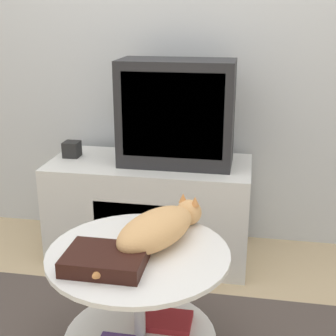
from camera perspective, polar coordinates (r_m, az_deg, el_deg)
The scene contains 7 objects.
wall_back at distance 2.78m, azimuth 1.38°, elevation 17.33°, with size 8.00×0.05×2.60m.
tv_stand at distance 2.69m, azimuth -2.19°, elevation -5.02°, with size 1.12×0.50×0.57m.
tv at distance 2.50m, azimuth 1.05°, elevation 6.72°, with size 0.61×0.30×0.56m.
speaker at distance 2.73m, azimuth -11.64°, elevation 2.26°, with size 0.09×0.09×0.09m.
coffee_table at distance 1.86m, azimuth -3.37°, elevation -15.15°, with size 0.68×0.68×0.50m.
dvd_box at distance 1.66m, azimuth -7.68°, elevation -11.03°, with size 0.28×0.21×0.06m.
cat at distance 1.79m, azimuth -1.12°, elevation -7.33°, with size 0.34×0.57×0.13m.
Camera 1 is at (0.43, -1.49, 1.36)m, focal length 50.00 mm.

